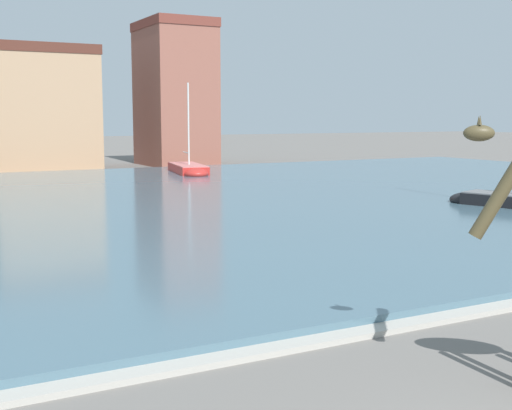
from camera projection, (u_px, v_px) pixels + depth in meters
The scene contains 5 objects.
harbor_water at pixel (58, 209), 31.79m from camera, with size 87.53×42.42×0.28m, color #476675.
quay_edge_coping at pixel (302, 344), 13.06m from camera, with size 87.53×0.50×0.12m, color #ADA89E.
sailboat_red at pixel (190, 171), 50.08m from camera, with size 3.14×7.08×6.88m.
townhouse_wide_warehouse at pixel (43, 108), 56.34m from camera, with size 8.74×5.25×10.29m.
townhouse_end_terrace at pixel (175, 94), 61.82m from camera, with size 5.72×7.75×13.00m.
Camera 1 is at (-6.75, -4.69, 4.41)m, focal length 47.65 mm.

